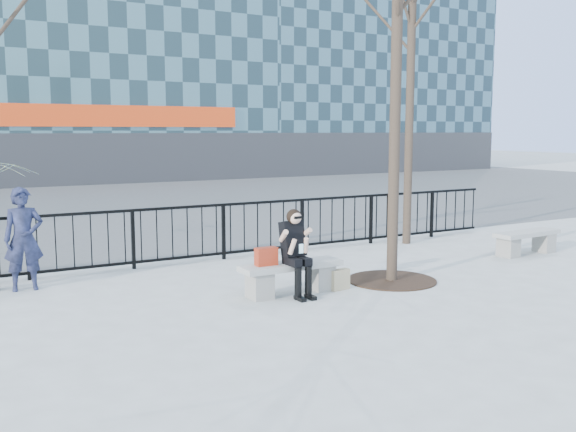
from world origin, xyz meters
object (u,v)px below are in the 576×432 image
bench_second (527,240)px  seated_woman (296,253)px  standing_man (24,239)px  bench_main (291,275)px

bench_second → seated_woman: (-5.80, -0.55, 0.38)m
seated_woman → bench_second: bearing=5.4°
standing_man → bench_second: bearing=-7.9°
bench_main → seated_woman: 0.40m
bench_main → bench_second: (5.80, 0.39, -0.01)m
bench_main → seated_woman: bearing=-90.0°
bench_second → seated_woman: bearing=-177.7°
bench_main → standing_man: 4.26m
bench_main → standing_man: size_ratio=1.01×
bench_second → bench_main: bearing=-179.3°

